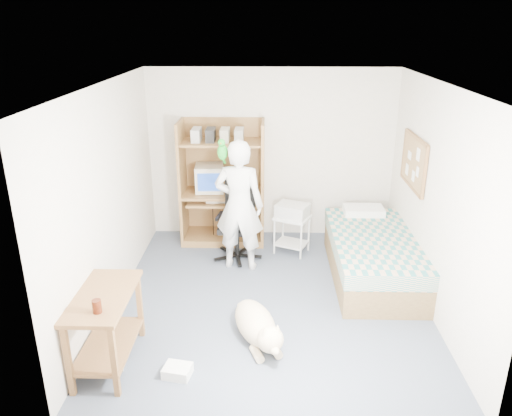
# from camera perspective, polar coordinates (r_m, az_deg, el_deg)

# --- Properties ---
(floor) EXTENTS (4.00, 4.00, 0.00)m
(floor) POSITION_cam_1_polar(r_m,az_deg,el_deg) (6.02, 1.66, -10.40)
(floor) COLOR #45505E
(floor) RESTS_ON ground
(wall_back) EXTENTS (3.60, 0.02, 2.50)m
(wall_back) POSITION_cam_1_polar(r_m,az_deg,el_deg) (7.40, 1.74, 6.13)
(wall_back) COLOR silver
(wall_back) RESTS_ON floor
(wall_right) EXTENTS (0.02, 4.00, 2.50)m
(wall_right) POSITION_cam_1_polar(r_m,az_deg,el_deg) (5.78, 19.93, 0.65)
(wall_right) COLOR silver
(wall_right) RESTS_ON floor
(wall_left) EXTENTS (0.02, 4.00, 2.50)m
(wall_left) POSITION_cam_1_polar(r_m,az_deg,el_deg) (5.76, -16.42, 0.98)
(wall_left) COLOR silver
(wall_left) RESTS_ON floor
(ceiling) EXTENTS (3.60, 4.00, 0.02)m
(ceiling) POSITION_cam_1_polar(r_m,az_deg,el_deg) (5.19, 1.95, 13.94)
(ceiling) COLOR white
(ceiling) RESTS_ON wall_back
(computer_hutch) EXTENTS (1.20, 0.63, 1.80)m
(computer_hutch) POSITION_cam_1_polar(r_m,az_deg,el_deg) (7.30, -3.80, 2.38)
(computer_hutch) COLOR brown
(computer_hutch) RESTS_ON floor
(bed) EXTENTS (1.02, 2.02, 0.66)m
(bed) POSITION_cam_1_polar(r_m,az_deg,el_deg) (6.56, 13.15, -5.34)
(bed) COLOR brown
(bed) RESTS_ON floor
(side_desk) EXTENTS (0.50, 1.00, 0.75)m
(side_desk) POSITION_cam_1_polar(r_m,az_deg,el_deg) (4.98, -16.81, -12.01)
(side_desk) COLOR brown
(side_desk) RESTS_ON floor
(corkboard) EXTENTS (0.04, 0.94, 0.66)m
(corkboard) POSITION_cam_1_polar(r_m,az_deg,el_deg) (6.54, 17.58, 5.01)
(corkboard) COLOR olive
(corkboard) RESTS_ON wall_right
(office_chair) EXTENTS (0.59, 0.59, 1.05)m
(office_chair) POSITION_cam_1_polar(r_m,az_deg,el_deg) (6.89, -2.09, -2.69)
(office_chair) COLOR black
(office_chair) RESTS_ON floor
(person) EXTENTS (0.69, 0.51, 1.74)m
(person) POSITION_cam_1_polar(r_m,az_deg,el_deg) (6.42, -1.94, 0.28)
(person) COLOR white
(person) RESTS_ON floor
(parrot) EXTENTS (0.13, 0.22, 0.35)m
(parrot) POSITION_cam_1_polar(r_m,az_deg,el_deg) (6.24, -3.87, 6.56)
(parrot) COLOR #148E1E
(parrot) RESTS_ON person
(dog) EXTENTS (0.62, 1.09, 0.43)m
(dog) POSITION_cam_1_polar(r_m,az_deg,el_deg) (5.24, 0.16, -13.26)
(dog) COLOR beige
(dog) RESTS_ON floor
(printer_cart) EXTENTS (0.56, 0.52, 0.55)m
(printer_cart) POSITION_cam_1_polar(r_m,az_deg,el_deg) (7.03, 4.12, -2.36)
(printer_cart) COLOR silver
(printer_cart) RESTS_ON floor
(printer) EXTENTS (0.51, 0.46, 0.18)m
(printer) POSITION_cam_1_polar(r_m,az_deg,el_deg) (6.93, 4.18, -0.28)
(printer) COLOR #B9B9B4
(printer) RESTS_ON printer_cart
(crt_monitor) EXTENTS (0.43, 0.45, 0.38)m
(crt_monitor) POSITION_cam_1_polar(r_m,az_deg,el_deg) (7.28, -5.33, 3.44)
(crt_monitor) COLOR beige
(crt_monitor) RESTS_ON computer_hutch
(keyboard) EXTENTS (0.46, 0.18, 0.03)m
(keyboard) POSITION_cam_1_polar(r_m,az_deg,el_deg) (7.20, -3.89, 0.84)
(keyboard) COLOR beige
(keyboard) RESTS_ON computer_hutch
(pencil_cup) EXTENTS (0.08, 0.08, 0.12)m
(pencil_cup) POSITION_cam_1_polar(r_m,az_deg,el_deg) (7.19, -1.39, 2.13)
(pencil_cup) COLOR yellow
(pencil_cup) RESTS_ON computer_hutch
(drink_glass) EXTENTS (0.08, 0.08, 0.12)m
(drink_glass) POSITION_cam_1_polar(r_m,az_deg,el_deg) (4.57, -17.73, -10.66)
(drink_glass) COLOR #40170A
(drink_glass) RESTS_ON side_desk
(floor_box_a) EXTENTS (0.28, 0.24, 0.10)m
(floor_box_a) POSITION_cam_1_polar(r_m,az_deg,el_deg) (4.94, -8.96, -17.92)
(floor_box_a) COLOR white
(floor_box_a) RESTS_ON floor
(floor_box_b) EXTENTS (0.22, 0.25, 0.08)m
(floor_box_b) POSITION_cam_1_polar(r_m,az_deg,el_deg) (5.18, -15.90, -16.58)
(floor_box_b) COLOR #AAAAA6
(floor_box_b) RESTS_ON floor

